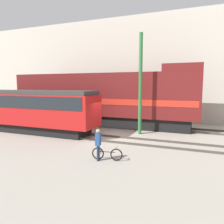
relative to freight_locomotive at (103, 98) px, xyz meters
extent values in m
plane|color=#9E998C|center=(2.64, -4.02, -2.52)|extent=(120.00, 120.00, 0.00)
cube|color=#47423D|center=(2.64, -5.76, -2.45)|extent=(60.00, 0.07, 0.14)
cube|color=#47423D|center=(2.64, -4.33, -2.45)|extent=(60.00, 0.07, 0.14)
cube|color=#47423D|center=(2.64, -0.72, -2.45)|extent=(60.00, 0.07, 0.14)
cube|color=#47423D|center=(2.64, 0.72, -2.45)|extent=(60.00, 0.07, 0.14)
cube|color=beige|center=(2.64, 7.05, 2.96)|extent=(44.06, 6.00, 10.96)
cube|color=black|center=(-0.14, 0.00, -2.02)|extent=(16.11, 2.55, 1.00)
cube|color=maroon|center=(-0.14, 0.00, 0.38)|extent=(17.51, 3.00, 3.79)
cube|color=red|center=(-0.14, 0.00, -0.19)|extent=(17.16, 3.04, 0.50)
cube|color=maroon|center=(7.12, 0.00, 2.57)|extent=(3.00, 2.85, 0.60)
cube|color=black|center=(-4.46, -5.05, -2.17)|extent=(10.71, 2.00, 0.70)
cube|color=red|center=(-4.46, -5.05, -0.65)|extent=(12.17, 2.50, 2.34)
cube|color=#1E2328|center=(-4.46, -5.05, -0.03)|extent=(11.68, 2.54, 0.90)
cube|color=#333333|center=(-4.46, -5.05, 0.67)|extent=(11.92, 2.38, 0.30)
torus|color=black|center=(4.72, -8.84, -2.21)|extent=(0.63, 0.16, 0.62)
torus|color=black|center=(3.78, -9.00, -2.21)|extent=(0.63, 0.16, 0.62)
cylinder|color=black|center=(4.25, -8.92, -2.10)|extent=(0.81, 0.17, 0.04)
cylinder|color=black|center=(3.93, -8.97, -2.07)|extent=(0.03, 0.03, 0.28)
cylinder|color=#262626|center=(4.72, -8.84, -1.85)|extent=(0.09, 0.44, 0.02)
cylinder|color=#232D4C|center=(3.85, -9.05, -2.13)|extent=(0.11, 0.11, 0.78)
cylinder|color=#232D4C|center=(3.88, -9.21, -2.13)|extent=(0.11, 0.11, 0.78)
cube|color=#264C8C|center=(3.87, -9.13, -1.44)|extent=(0.27, 0.39, 0.60)
sphere|color=tan|center=(3.87, -9.13, -1.03)|extent=(0.21, 0.21, 0.21)
cylinder|color=#2D7238|center=(4.26, -2.52, 1.27)|extent=(0.26, 0.26, 7.58)
camera|label=1|loc=(8.42, -18.66, 1.23)|focal=35.00mm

